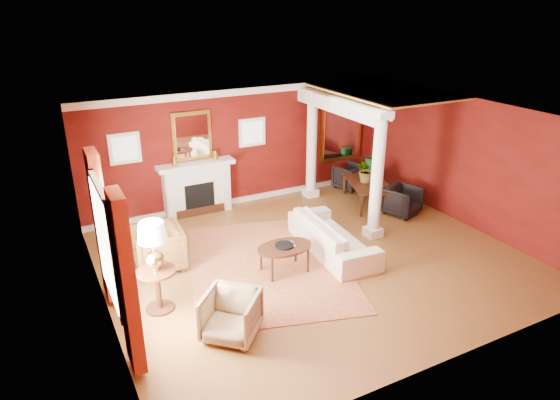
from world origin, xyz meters
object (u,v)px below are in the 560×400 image
armchair_stripe (231,313)px  dining_table (369,186)px  side_table (154,251)px  sofa (333,231)px  coffee_table (284,248)px  armchair_leopard (158,246)px

armchair_stripe → dining_table: (5.14, 3.38, 0.06)m
side_table → dining_table: 6.35m
sofa → coffee_table: size_ratio=2.22×
armchair_stripe → coffee_table: size_ratio=0.76×
armchair_leopard → coffee_table: 2.44m
sofa → armchair_stripe: bearing=123.6°
armchair_stripe → side_table: bearing=166.1°
armchair_leopard → dining_table: bearing=101.1°
sofa → side_table: size_ratio=1.49×
armchair_leopard → armchair_stripe: armchair_leopard is taller
sofa → armchair_leopard: 3.51m
coffee_table → dining_table: size_ratio=0.65×
armchair_stripe → side_table: size_ratio=0.51×
sofa → armchair_leopard: size_ratio=2.59×
armchair_stripe → coffee_table: 2.14m
armchair_stripe → dining_table: dining_table is taller
coffee_table → side_table: bearing=-177.1°
armchair_stripe → coffee_table: bearing=82.4°
coffee_table → dining_table: 4.03m
side_table → dining_table: side_table is taller
sofa → dining_table: 2.82m
dining_table → sofa: bearing=146.9°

